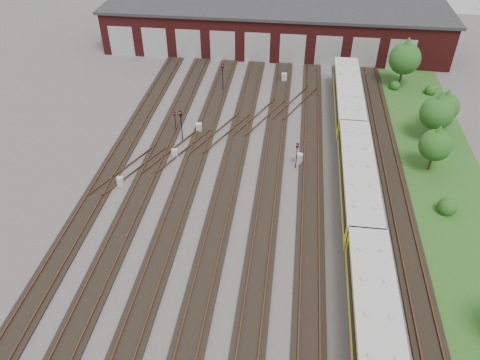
# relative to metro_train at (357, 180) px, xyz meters

# --- Properties ---
(ground) EXTENTS (120.00, 120.00, 0.00)m
(ground) POSITION_rel_metro_train_xyz_m (-10.00, -4.61, -2.04)
(ground) COLOR #44423F
(ground) RESTS_ON ground
(track_network) EXTENTS (30.40, 70.00, 0.33)m
(track_network) POSITION_rel_metro_train_xyz_m (-10.17, -4.03, -1.93)
(track_network) COLOR black
(track_network) RESTS_ON ground
(maintenance_shed) EXTENTS (51.00, 12.50, 6.35)m
(maintenance_shed) POSITION_rel_metro_train_xyz_m (-10.01, 35.36, 1.17)
(maintenance_shed) COLOR #4E1413
(maintenance_shed) RESTS_ON ground
(grass_verge) EXTENTS (8.00, 55.00, 0.05)m
(grass_verge) POSITION_rel_metro_train_xyz_m (9.00, 5.39, -2.01)
(grass_verge) COLOR #224C19
(grass_verge) RESTS_ON ground
(metro_train) EXTENTS (2.99, 48.15, 3.33)m
(metro_train) POSITION_rel_metro_train_xyz_m (0.00, 0.00, 0.00)
(metro_train) COLOR black
(metro_train) RESTS_ON ground
(signal_mast_0) EXTENTS (0.30, 0.28, 3.69)m
(signal_mast_0) POSITION_rel_metro_train_xyz_m (-18.05, 7.57, 0.31)
(signal_mast_0) COLOR black
(signal_mast_0) RESTS_ON ground
(signal_mast_1) EXTENTS (0.24, 0.23, 2.45)m
(signal_mast_1) POSITION_rel_metro_train_xyz_m (-19.22, 9.39, -0.45)
(signal_mast_1) COLOR black
(signal_mast_1) RESTS_ON ground
(signal_mast_2) EXTENTS (0.27, 0.26, 3.65)m
(signal_mast_2) POSITION_rel_metro_train_xyz_m (-15.50, 19.97, 0.28)
(signal_mast_2) COLOR black
(signal_mast_2) RESTS_ON ground
(signal_mast_3) EXTENTS (0.27, 0.25, 2.91)m
(signal_mast_3) POSITION_rel_metro_train_xyz_m (-5.56, 4.06, -0.17)
(signal_mast_3) COLOR black
(signal_mast_3) RESTS_ON ground
(relay_cabinet_0) EXTENTS (0.60, 0.52, 0.93)m
(relay_cabinet_0) POSITION_rel_metro_train_xyz_m (-22.21, -0.94, -1.57)
(relay_cabinet_0) COLOR #B5B8BA
(relay_cabinet_0) RESTS_ON ground
(relay_cabinet_1) EXTENTS (0.67, 0.60, 0.98)m
(relay_cabinet_1) POSITION_rel_metro_train_xyz_m (-18.11, 4.32, -1.55)
(relay_cabinet_1) COLOR #B5B8BA
(relay_cabinet_1) RESTS_ON ground
(relay_cabinet_2) EXTENTS (0.70, 0.61, 1.05)m
(relay_cabinet_2) POSITION_rel_metro_train_xyz_m (-16.61, 9.63, -1.51)
(relay_cabinet_2) COLOR #B5B8BA
(relay_cabinet_2) RESTS_ON ground
(relay_cabinet_3) EXTENTS (0.76, 0.66, 1.14)m
(relay_cabinet_3) POSITION_rel_metro_train_xyz_m (-7.77, 23.70, -1.47)
(relay_cabinet_3) COLOR #B5B8BA
(relay_cabinet_3) RESTS_ON ground
(relay_cabinet_4) EXTENTS (0.83, 0.76, 1.14)m
(relay_cabinet_4) POSITION_rel_metro_train_xyz_m (-5.29, 4.91, -1.47)
(relay_cabinet_4) COLOR #B5B8BA
(relay_cabinet_4) RESTS_ON ground
(tree_0) EXTENTS (4.01, 4.01, 6.64)m
(tree_0) POSITION_rel_metro_train_xyz_m (7.42, 24.30, 2.23)
(tree_0) COLOR #382619
(tree_0) RESTS_ON ground
(tree_1) EXTENTS (3.11, 3.11, 5.16)m
(tree_1) POSITION_rel_metro_train_xyz_m (10.30, 13.44, 1.27)
(tree_1) COLOR #382619
(tree_1) RESTS_ON ground
(tree_2) EXTENTS (3.56, 3.56, 5.90)m
(tree_2) POSITION_rel_metro_train_xyz_m (8.89, 11.13, 1.75)
(tree_2) COLOR #382619
(tree_2) RESTS_ON ground
(tree_3) EXTENTS (3.14, 3.14, 5.20)m
(tree_3) POSITION_rel_metro_train_xyz_m (7.71, 5.39, 1.30)
(tree_3) COLOR #382619
(tree_3) RESTS_ON ground
(bush_0) EXTENTS (1.70, 1.70, 1.70)m
(bush_0) POSITION_rel_metro_train_xyz_m (8.05, -1.01, -1.19)
(bush_0) COLOR #1C4814
(bush_0) RESTS_ON ground
(bush_1) EXTENTS (1.35, 1.35, 1.35)m
(bush_1) POSITION_rel_metro_train_xyz_m (6.70, 23.25, -1.36)
(bush_1) COLOR #1C4814
(bush_1) RESTS_ON ground
(bush_2) EXTENTS (1.41, 1.41, 1.41)m
(bush_2) POSITION_rel_metro_train_xyz_m (11.04, 22.40, -1.33)
(bush_2) COLOR #1C4814
(bush_2) RESTS_ON ground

